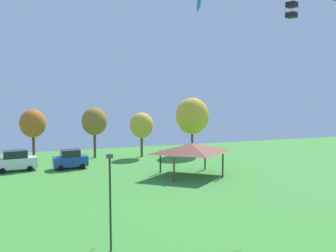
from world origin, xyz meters
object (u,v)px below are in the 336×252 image
Objects in this scene: kite_flying_5 at (199,4)px; park_pavilion at (191,148)px; treeline_tree_4 at (142,125)px; light_post_0 at (110,196)px; treeline_tree_5 at (192,116)px; kite_flying_0 at (292,10)px; parked_car_second_from_left at (70,159)px; treeline_tree_3 at (94,122)px; treeline_tree_2 at (33,124)px; parked_car_leftmost at (16,161)px.

park_pavilion is (2.00, 6.23, -13.94)m from kite_flying_5.
light_post_0 is at bearing -108.76° from treeline_tree_4.
kite_flying_0 is at bearing -92.29° from treeline_tree_5.
light_post_0 is at bearing -135.07° from kite_flying_5.
treeline_tree_3 reaches higher than parked_car_second_from_left.
parked_car_second_from_left is 8.49m from treeline_tree_3.
treeline_tree_2 reaches higher than light_post_0.
kite_flying_0 reaches higher than treeline_tree_4.
parked_car_second_from_left is (6.16, -0.70, -0.06)m from parked_car_leftmost.
kite_flying_5 is 27.53m from treeline_tree_2.
light_post_0 is (-9.97, -9.95, -13.80)m from kite_flying_5.
treeline_tree_5 is (22.41, -0.95, 0.58)m from treeline_tree_2.
kite_flying_0 is at bearing -48.20° from treeline_tree_2.
kite_flying_5 is 0.30× the size of parked_car_leftmost.
treeline_tree_4 is (6.51, -1.36, -0.62)m from treeline_tree_3.
treeline_tree_4 reaches higher than parked_car_leftmost.
treeline_tree_4 is 7.90m from treeline_tree_5.
park_pavilion is 1.29× the size of light_post_0.
treeline_tree_2 is at bearing 125.98° from kite_flying_5.
kite_flying_0 is 0.23× the size of light_post_0.
parked_car_leftmost is 25.08m from treeline_tree_5.
parked_car_leftmost is (-23.41, 19.01, -14.98)m from kite_flying_0.
treeline_tree_2 is (-21.48, 24.03, -11.04)m from kite_flying_0.
treeline_tree_5 is at bearing 87.71° from kite_flying_0.
kite_flying_0 is 0.89× the size of kite_flying_5.
kite_flying_5 is 0.21× the size of treeline_tree_2.
treeline_tree_4 is at bearing -2.60° from treeline_tree_2.
park_pavilion is 13.43m from treeline_tree_4.
treeline_tree_3 is 1.11× the size of treeline_tree_4.
treeline_tree_2 is 1.10× the size of treeline_tree_4.
treeline_tree_5 is at bearing 2.41° from parked_car_leftmost.
parked_car_leftmost is 1.18× the size of parked_car_second_from_left.
parked_car_second_from_left is 12.02m from treeline_tree_4.
park_pavilion is (12.35, -8.14, 1.94)m from parked_car_second_from_left.
light_post_0 is 31.00m from treeline_tree_3.
park_pavilion is 20.13m from light_post_0.
park_pavilion is (18.51, -8.85, 1.88)m from parked_car_leftmost.
kite_flying_0 is 0.18× the size of treeline_tree_2.
parked_car_second_from_left is at bearing 90.89° from light_post_0.
kite_flying_5 is 0.26× the size of light_post_0.
treeline_tree_4 is at bearing 89.97° from kite_flying_5.
treeline_tree_3 is 6.68m from treeline_tree_4.
parked_car_leftmost is at bearing -110.95° from treeline_tree_2.
treeline_tree_2 is at bearing 177.40° from treeline_tree_4.
parked_car_second_from_left is at bearing -53.44° from treeline_tree_2.
treeline_tree_2 is (-4.62, 30.04, 1.92)m from light_post_0.
treeline_tree_2 is (1.92, 5.02, 3.95)m from parked_car_leftmost.
treeline_tree_5 is at bearing -2.13° from treeline_tree_4.
treeline_tree_3 reaches higher than light_post_0.
treeline_tree_3 is (-8.50, 14.56, 2.06)m from park_pavilion.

